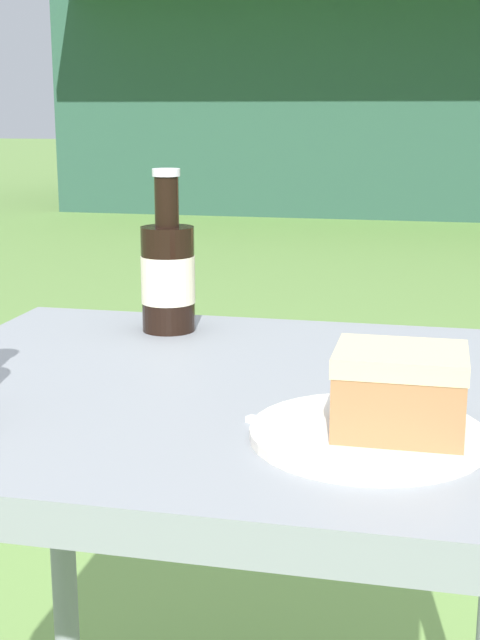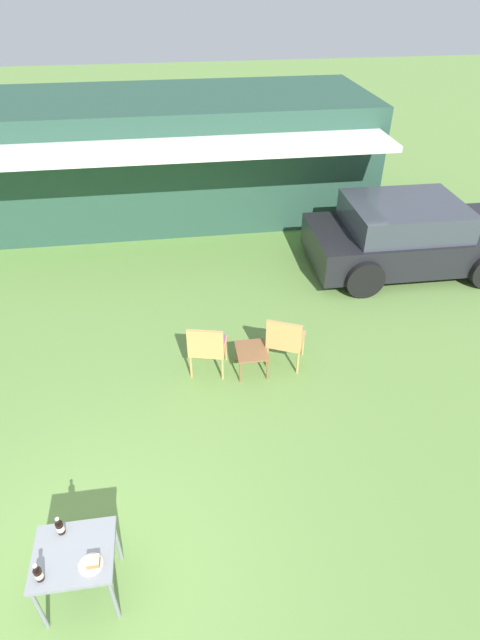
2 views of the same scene
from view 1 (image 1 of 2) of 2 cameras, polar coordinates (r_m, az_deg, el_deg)
name	(u,v)px [view 1 (image 1 of 2)]	position (r m, az deg, el deg)	size (l,w,h in m)	color
patio_table	(221,456)	(1.02, -1.24, -8.67)	(0.74, 0.65, 0.71)	gray
cake_on_plate	(388,406)	(0.83, 9.46, -5.48)	(0.22, 0.22, 0.09)	silver
cola_bottle_near	(168,273)	(1.22, -4.63, 2.99)	(0.07, 0.07, 0.22)	black
fork	(326,438)	(0.83, 5.51, -7.51)	(0.17, 0.08, 0.01)	silver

